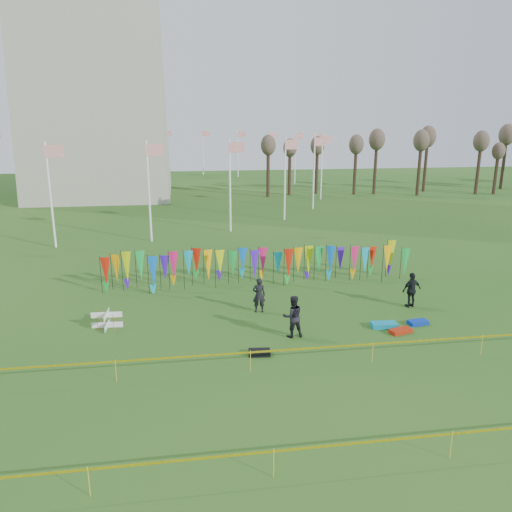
{
  "coord_description": "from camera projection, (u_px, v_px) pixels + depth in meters",
  "views": [
    {
      "loc": [
        -4.28,
        -19.39,
        9.46
      ],
      "look_at": [
        -0.42,
        6.0,
        2.5
      ],
      "focal_mm": 35.0,
      "sensor_mm": 36.0,
      "label": 1
    }
  ],
  "objects": [
    {
      "name": "tree_line",
      "position": [
        453.0,
        147.0,
        66.62
      ],
      "size": [
        53.92,
        1.92,
        7.84
      ],
      "color": "#3C281E",
      "rests_on": "ground"
    },
    {
      "name": "person_right",
      "position": [
        412.0,
        290.0,
        26.02
      ],
      "size": [
        1.2,
        0.84,
        1.87
      ],
      "primitive_type": "imported",
      "rotation": [
        0.0,
        0.0,
        3.35
      ],
      "color": "black",
      "rests_on": "ground"
    },
    {
      "name": "banner_row",
      "position": [
        261.0,
        264.0,
        29.5
      ],
      "size": [
        18.64,
        0.64,
        2.17
      ],
      "color": "black",
      "rests_on": "ground"
    },
    {
      "name": "caution_tape_near",
      "position": [
        292.0,
        351.0,
        19.51
      ],
      "size": [
        26.0,
        0.02,
        0.9
      ],
      "color": "#F1E505",
      "rests_on": "ground"
    },
    {
      "name": "caution_tape_far",
      "position": [
        339.0,
        446.0,
        13.77
      ],
      "size": [
        26.0,
        0.02,
        0.9
      ],
      "color": "#F1E505",
      "rests_on": "ground"
    },
    {
      "name": "ground",
      "position": [
        286.0,
        347.0,
        21.6
      ],
      "size": [
        160.0,
        160.0,
        0.0
      ],
      "primitive_type": "plane",
      "color": "#204C15",
      "rests_on": "ground"
    },
    {
      "name": "flagpole_ring",
      "position": [
        103.0,
        165.0,
        64.33
      ],
      "size": [
        57.4,
        56.16,
        8.0
      ],
      "color": "white",
      "rests_on": "ground"
    },
    {
      "name": "box_kite",
      "position": [
        107.0,
        320.0,
        23.48
      ],
      "size": [
        0.73,
        0.73,
        0.82
      ],
      "rotation": [
        0.0,
        0.0,
        -0.04
      ],
      "color": "red",
      "rests_on": "ground"
    },
    {
      "name": "kite_bag_blue",
      "position": [
        418.0,
        322.0,
        23.98
      ],
      "size": [
        1.0,
        0.63,
        0.2
      ],
      "primitive_type": "cube",
      "rotation": [
        0.0,
        0.0,
        0.16
      ],
      "color": "#0A30AD",
      "rests_on": "ground"
    },
    {
      "name": "kite_bag_black",
      "position": [
        259.0,
        353.0,
        20.84
      ],
      "size": [
        0.95,
        0.61,
        0.21
      ],
      "primitive_type": "cube",
      "rotation": [
        0.0,
        0.0,
        -0.1
      ],
      "color": "black",
      "rests_on": "ground"
    },
    {
      "name": "person_left",
      "position": [
        259.0,
        295.0,
        25.35
      ],
      "size": [
        0.7,
        0.54,
        1.82
      ],
      "primitive_type": "imported",
      "rotation": [
        0.0,
        0.0,
        3.05
      ],
      "color": "black",
      "rests_on": "ground"
    },
    {
      "name": "person_mid",
      "position": [
        293.0,
        316.0,
        22.41
      ],
      "size": [
        0.99,
        0.65,
        1.95
      ],
      "primitive_type": "imported",
      "rotation": [
        0.0,
        0.0,
        3.22
      ],
      "color": "black",
      "rests_on": "ground"
    },
    {
      "name": "kite_bag_red",
      "position": [
        401.0,
        331.0,
        23.01
      ],
      "size": [
        1.14,
        0.76,
        0.19
      ],
      "primitive_type": "cube",
      "rotation": [
        0.0,
        0.0,
        0.29
      ],
      "color": "#B1230B",
      "rests_on": "ground"
    },
    {
      "name": "kite_bag_teal",
      "position": [
        384.0,
        325.0,
        23.64
      ],
      "size": [
        1.24,
        0.66,
        0.23
      ],
      "primitive_type": "cube",
      "rotation": [
        0.0,
        0.0,
        -0.07
      ],
      "color": "#0C88B1",
      "rests_on": "ground"
    }
  ]
}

